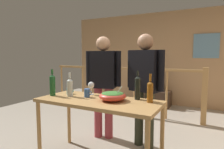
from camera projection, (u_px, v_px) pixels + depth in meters
The scene contains 17 objects.
ground_plane at pixel (126, 147), 2.87m from camera, with size 7.52×7.52×0.00m, color #9E9384.
back_wall at pixel (169, 59), 5.29m from camera, with size 5.78×0.10×2.51m, color tan.
framed_picture at pixel (206, 46), 4.79m from camera, with size 0.59×0.03×0.60m, color #628EAF.
stair_railing at pixel (143, 84), 4.30m from camera, with size 3.68×0.10×1.12m.
tv_console at pixel (153, 98), 5.24m from camera, with size 0.90×0.40×0.41m, color #38281E.
flat_screen_tv at pixel (153, 82), 5.16m from camera, with size 0.51×0.12×0.41m.
serving_table at pixel (98, 107), 2.38m from camera, with size 1.51×0.66×0.81m.
salad_bowl at pixel (113, 96), 2.31m from camera, with size 0.32×0.32×0.19m.
wine_glass at pixel (91, 86), 2.67m from camera, with size 0.08×0.08×0.18m.
wine_bottle_green at pixel (52, 84), 2.60m from camera, with size 0.07×0.07×0.35m.
wine_bottle_clear at pixel (70, 87), 2.55m from camera, with size 0.08×0.08×0.32m.
wine_bottle_dark at pixel (138, 87), 2.37m from camera, with size 0.07×0.07×0.35m.
wine_bottle_amber at pixel (150, 91), 2.22m from camera, with size 0.07×0.07×0.33m.
mug_teal at pixel (70, 91), 2.73m from camera, with size 0.11×0.08×0.08m.
mug_blue at pixel (87, 93), 2.51m from camera, with size 0.11×0.07×0.11m.
person_standing_left at pixel (103, 79), 3.14m from camera, with size 0.56×0.31×1.64m.
person_standing_right at pixel (145, 81), 2.81m from camera, with size 0.59×0.32×1.65m.
Camera 1 is at (1.11, -2.52, 1.35)m, focal length 31.31 mm.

